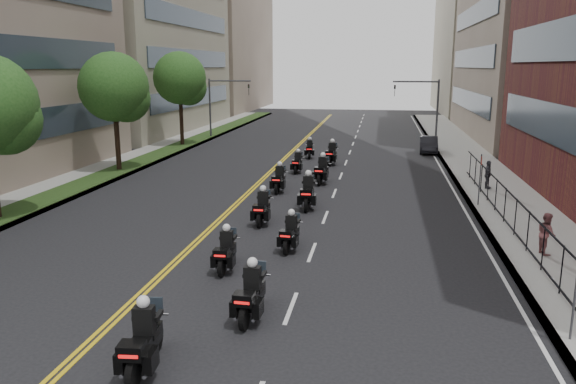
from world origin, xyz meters
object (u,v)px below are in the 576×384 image
motorcycle_2 (226,252)px  motorcycle_4 (263,209)px  motorcycle_7 (322,171)px  motorcycle_1 (251,295)px  motorcycle_5 (308,193)px  motorcycle_9 (332,154)px  motorcycle_0 (143,342)px  pedestrian_b (546,233)px  motorcycle_8 (298,163)px  motorcycle_6 (279,180)px  pedestrian_c (488,175)px  parked_sedan (429,145)px  motorcycle_3 (291,234)px  motorcycle_10 (310,150)px

motorcycle_2 → motorcycle_4: (0.04, 5.80, 0.04)m
motorcycle_4 → motorcycle_7: 9.19m
motorcycle_1 → motorcycle_5: motorcycle_5 is taller
motorcycle_1 → motorcycle_9: bearing=92.1°
motorcycle_0 → pedestrian_b: 14.75m
motorcycle_4 → pedestrian_b: size_ratio=1.51×
motorcycle_9 → motorcycle_0: bearing=-88.2°
motorcycle_0 → pedestrian_b: bearing=35.3°
motorcycle_4 → motorcycle_8: (-0.24, 12.19, -0.06)m
motorcycle_5 → motorcycle_6: 3.95m
motorcycle_9 → motorcycle_2: bearing=-89.1°
motorcycle_8 → pedestrian_b: (11.25, -14.92, 0.30)m
pedestrian_c → parked_sedan: bearing=32.3°
motorcycle_0 → motorcycle_4: size_ratio=1.05×
motorcycle_4 → motorcycle_7: bearing=78.6°
motorcycle_9 → parked_sedan: motorcycle_9 is taller
motorcycle_3 → motorcycle_5: (-0.16, 6.33, 0.13)m
parked_sedan → pedestrian_c: 14.11m
motorcycle_3 → motorcycle_7: bearing=94.9°
parked_sedan → pedestrian_b: pedestrian_b is taller
motorcycle_2 → motorcycle_10: bearing=88.5°
motorcycle_1 → motorcycle_3: bearing=91.0°
motorcycle_8 → motorcycle_10: 5.98m
motorcycle_2 → pedestrian_c: pedestrian_c is taller
parked_sedan → motorcycle_1: bearing=-99.6°
motorcycle_5 → motorcycle_3: bearing=-90.7°
motorcycle_3 → motorcycle_5: 6.33m
motorcycle_3 → pedestrian_b: size_ratio=1.38×
motorcycle_3 → motorcycle_10: (-2.00, 21.49, 0.01)m
motorcycle_1 → motorcycle_9: 24.89m
motorcycle_5 → motorcycle_9: motorcycle_5 is taller
motorcycle_0 → motorcycle_3: motorcycle_0 is taller
motorcycle_5 → motorcycle_6: motorcycle_5 is taller
motorcycle_9 → parked_sedan: bearing=49.2°
motorcycle_10 → parked_sedan: bearing=19.8°
motorcycle_3 → motorcycle_7: (-0.09, 12.36, 0.11)m
motorcycle_4 → motorcycle_8: motorcycle_4 is taller
motorcycle_2 → motorcycle_9: size_ratio=0.88×
motorcycle_2 → motorcycle_1: bearing=-66.4°
motorcycle_9 → motorcycle_1: bearing=-84.5°
motorcycle_4 → motorcycle_6: size_ratio=1.01×
motorcycle_0 → motorcycle_8: 24.59m
motorcycle_8 → motorcycle_10: bearing=91.7°
motorcycle_1 → motorcycle_10: motorcycle_1 is taller
motorcycle_5 → pedestrian_c: size_ratio=1.62×
motorcycle_4 → pedestrian_c: pedestrian_c is taller
motorcycle_3 → pedestrian_c: 14.87m
motorcycle_3 → motorcycle_9: (-0.10, 18.87, 0.10)m
motorcycle_0 → motorcycle_8: bearing=84.6°
motorcycle_2 → motorcycle_5: 8.96m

